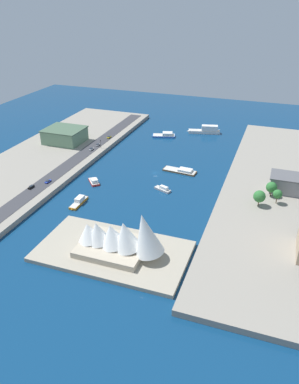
{
  "coord_description": "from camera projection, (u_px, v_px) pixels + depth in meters",
  "views": [
    {
      "loc": [
        -75.33,
        221.02,
        109.39
      ],
      "look_at": [
        -6.99,
        31.17,
        1.98
      ],
      "focal_mm": 35.09,
      "sensor_mm": 36.0,
      "label": 1
    }
  ],
  "objects": [
    {
      "name": "ground_plane",
      "position": [
        155.0,
        173.0,
        257.49
      ],
      "size": [
        440.0,
        440.0,
        0.0
      ],
      "primitive_type": "plane",
      "color": "navy"
    },
    {
      "name": "suv_black",
      "position": [
        31.0,
        187.0,
        230.23
      ],
      "size": [
        1.85,
        4.77,
        1.51
      ],
      "color": "black",
      "rests_on": "road_strip"
    },
    {
      "name": "yacht_sleek_gray",
      "position": [
        163.0,
        189.0,
        234.0
      ],
      "size": [
        12.05,
        7.66,
        3.23
      ],
      "color": "#999EA3",
      "rests_on": "ground_plane"
    },
    {
      "name": "hatchback_blue",
      "position": [
        48.0,
        181.0,
        237.18
      ],
      "size": [
        2.12,
        4.94,
        1.43
      ],
      "color": "black",
      "rests_on": "road_strip"
    },
    {
      "name": "park_tree_cluster",
      "position": [
        267.0,
        193.0,
        213.22
      ],
      "size": [
        15.37,
        20.76,
        9.29
      ],
      "color": "brown",
      "rests_on": "quay_west"
    },
    {
      "name": "traffic_light_waterfront",
      "position": [
        101.0,
        143.0,
        288.21
      ],
      "size": [
        0.36,
        0.36,
        6.5
      ],
      "color": "black",
      "rests_on": "quay_east"
    },
    {
      "name": "terminal_long_green",
      "position": [
        65.0,
        135.0,
        299.54
      ],
      "size": [
        29.88,
        26.14,
        11.23
      ],
      "color": "slate",
      "rests_on": "quay_east"
    },
    {
      "name": "taxi_yellow_cab",
      "position": [
        109.0,
        137.0,
        309.77
      ],
      "size": [
        2.11,
        4.94,
        1.54
      ],
      "color": "black",
      "rests_on": "road_strip"
    },
    {
      "name": "van_white",
      "position": [
        91.0,
        149.0,
        285.92
      ],
      "size": [
        2.11,
        5.01,
        1.57
      ],
      "color": "black",
      "rests_on": "road_strip"
    },
    {
      "name": "road_strip",
      "position": [
        79.0,
        157.0,
        273.71
      ],
      "size": [
        10.84,
        228.0,
        0.15
      ],
      "primitive_type": "cube",
      "color": "#38383D",
      "rests_on": "quay_east"
    },
    {
      "name": "peninsula_point",
      "position": [
        113.0,
        251.0,
        177.78
      ],
      "size": [
        71.26,
        39.62,
        2.0
      ],
      "primitive_type": "cube",
      "color": "#A89E89",
      "rests_on": "ground_plane"
    },
    {
      "name": "water_taxi_orange",
      "position": [
        79.0,
        201.0,
        219.44
      ],
      "size": [
        4.36,
        16.67,
        3.78
      ],
      "color": "orange",
      "rests_on": "ground_plane"
    },
    {
      "name": "ferry_white_commuter",
      "position": [
        206.0,
        130.0,
        329.17
      ],
      "size": [
        29.17,
        12.46,
        7.0
      ],
      "color": "silver",
      "rests_on": "ground_plane"
    },
    {
      "name": "opera_landmark",
      "position": [
        120.0,
        237.0,
        172.14
      ],
      "size": [
        44.2,
        24.63,
        23.78
      ],
      "color": "#BCAD93",
      "rests_on": "peninsula_point"
    },
    {
      "name": "barge_flat_brown",
      "position": [
        181.0,
        171.0,
        258.11
      ],
      "size": [
        24.17,
        9.49,
        2.84
      ],
      "color": "brown",
      "rests_on": "ground_plane"
    },
    {
      "name": "tugboat_red",
      "position": [
        94.0,
        181.0,
        243.1
      ],
      "size": [
        11.21,
        11.85,
        3.45
      ],
      "color": "red",
      "rests_on": "ground_plane"
    },
    {
      "name": "catamaran_blue",
      "position": [
        165.0,
        135.0,
        321.66
      ],
      "size": [
        20.55,
        12.66,
        3.86
      ],
      "color": "blue",
      "rests_on": "ground_plane"
    },
    {
      "name": "quay_west",
      "position": [
        282.0,
        190.0,
        231.97
      ],
      "size": [
        70.0,
        240.0,
        3.11
      ],
      "primitive_type": "cube",
      "color": "gray",
      "rests_on": "ground_plane"
    },
    {
      "name": "sedan_silver",
      "position": [
        98.0,
        145.0,
        293.88
      ],
      "size": [
        1.86,
        4.59,
        1.59
      ],
      "color": "black",
      "rests_on": "road_strip"
    },
    {
      "name": "quay_east",
      "position": [
        51.0,
        155.0,
        281.56
      ],
      "size": [
        70.0,
        240.0,
        3.11
      ],
      "primitive_type": "cube",
      "color": "gray",
      "rests_on": "ground_plane"
    }
  ]
}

